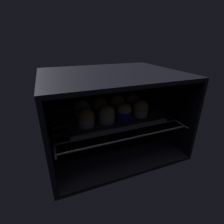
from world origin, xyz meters
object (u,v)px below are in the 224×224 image
at_px(baking_tray, 112,117).
at_px(muffin_row1_col0, 82,109).
at_px(muffin_row1_col2, 118,104).
at_px(muffin_row0_col0, 86,118).
at_px(muffin_row0_col3, 141,108).
at_px(muffin_row1_col3, 133,102).
at_px(muffin_row0_col1, 107,115).
at_px(muffin_row0_col2, 124,112).
at_px(muffin_row1_col1, 100,107).

bearing_deg(baking_tray, muffin_row1_col0, 162.67).
relative_size(muffin_row1_col0, muffin_row1_col2, 1.01).
height_order(muffin_row0_col0, muffin_row0_col3, muffin_row0_col0).
distance_m(muffin_row0_col3, muffin_row1_col0, 0.27).
distance_m(muffin_row1_col2, muffin_row1_col3, 0.08).
relative_size(baking_tray, muffin_row1_col2, 4.98).
bearing_deg(muffin_row1_col2, baking_tray, -137.27).
relative_size(baking_tray, muffin_row0_col1, 5.55).
relative_size(muffin_row0_col0, muffin_row0_col1, 1.05).
bearing_deg(muffin_row0_col3, muffin_row0_col2, -179.26).
bearing_deg(baking_tray, muffin_row1_col2, 42.73).
relative_size(muffin_row0_col1, muffin_row0_col3, 0.97).
bearing_deg(baking_tray, muffin_row0_col3, -17.29).
bearing_deg(muffin_row1_col3, muffin_row1_col0, -178.98).
xyz_separation_m(muffin_row0_col1, muffin_row1_col0, (-0.09, 0.09, 0.00)).
height_order(muffin_row0_col0, muffin_row1_col0, muffin_row1_col0).
bearing_deg(muffin_row0_col1, muffin_row0_col0, 178.89).
distance_m(muffin_row0_col2, muffin_row1_col3, 0.12).
xyz_separation_m(baking_tray, muffin_row1_col2, (0.05, 0.04, 0.05)).
distance_m(muffin_row0_col1, muffin_row1_col2, 0.12).
distance_m(muffin_row0_col2, muffin_row1_col0, 0.19).
bearing_deg(muffin_row0_col0, muffin_row0_col2, 0.90).
bearing_deg(muffin_row0_col1, muffin_row1_col3, 27.72).
xyz_separation_m(baking_tray, muffin_row1_col3, (0.13, 0.05, 0.04)).
height_order(muffin_row0_col0, muffin_row0_col2, muffin_row0_col0).
bearing_deg(muffin_row1_col2, muffin_row0_col1, -134.83).
height_order(muffin_row0_col2, muffin_row1_col2, muffin_row1_col2).
relative_size(muffin_row0_col0, muffin_row1_col1, 0.99).
relative_size(muffin_row0_col1, muffin_row1_col2, 0.90).
distance_m(muffin_row1_col0, muffin_row1_col1, 0.09).
distance_m(muffin_row0_col0, muffin_row1_col0, 0.08).
distance_m(baking_tray, muffin_row0_col0, 0.14).
bearing_deg(baking_tray, muffin_row0_col0, -161.70).
bearing_deg(muffin_row1_col3, muffin_row1_col2, -178.28).
bearing_deg(muffin_row0_col3, muffin_row1_col2, 134.70).
height_order(muffin_row0_col3, muffin_row1_col0, muffin_row1_col0).
bearing_deg(muffin_row0_col0, muffin_row1_col0, 88.63).
relative_size(baking_tray, muffin_row0_col3, 5.38).
distance_m(baking_tray, muffin_row0_col1, 0.07).
relative_size(muffin_row0_col3, muffin_row1_col0, 0.92).
height_order(muffin_row0_col3, muffin_row1_col2, muffin_row1_col2).
distance_m(muffin_row1_col0, muffin_row1_col2, 0.18).
distance_m(baking_tray, muffin_row0_col3, 0.14).
xyz_separation_m(muffin_row0_col3, muffin_row1_col1, (-0.17, 0.09, 0.00)).
bearing_deg(muffin_row0_col3, muffin_row1_col1, 152.92).
distance_m(muffin_row0_col1, muffin_row1_col3, 0.19).
relative_size(muffin_row0_col1, muffin_row1_col1, 0.94).
bearing_deg(muffin_row0_col2, muffin_row0_col3, 0.74).
relative_size(muffin_row1_col0, muffin_row1_col1, 1.06).
relative_size(muffin_row0_col3, muffin_row1_col2, 0.93).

